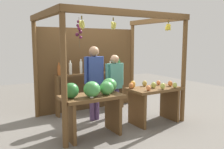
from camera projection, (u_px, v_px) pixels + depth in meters
name	position (u px, v px, depth m)	size (l,w,h in m)	color
ground_plane	(108.00, 119.00, 5.63)	(12.00, 12.00, 0.00)	slate
market_stall	(98.00, 58.00, 5.81)	(2.87, 2.08, 2.36)	brown
fruit_counter_left	(94.00, 98.00, 4.52)	(1.16, 0.67, 1.07)	brown
fruit_counter_right	(154.00, 97.00, 5.30)	(1.17, 0.64, 0.95)	brown
bottle_shelf_unit	(91.00, 81.00, 6.12)	(1.84, 0.22, 1.36)	brown
vendor_man	(94.00, 76.00, 5.42)	(0.48, 0.23, 1.68)	#593E6C
vendor_woman	(115.00, 81.00, 5.65)	(0.48, 0.20, 1.48)	#4D3C72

